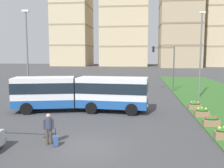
% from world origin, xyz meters
% --- Properties ---
extents(ground_plane, '(260.00, 260.00, 0.00)m').
position_xyz_m(ground_plane, '(0.00, 0.00, 0.00)').
color(ground_plane, '#424244').
extents(articulated_bus, '(12.05, 3.88, 3.00)m').
position_xyz_m(articulated_bus, '(-2.33, 8.54, 1.65)').
color(articulated_bus, white).
rests_on(articulated_bus, ground).
extents(car_maroon_sedan, '(4.56, 2.38, 1.58)m').
position_xyz_m(car_maroon_sedan, '(-6.04, 22.55, 0.75)').
color(car_maroon_sedan, maroon).
rests_on(car_maroon_sedan, ground).
extents(pedestrian_crossing, '(0.54, 0.36, 1.74)m').
position_xyz_m(pedestrian_crossing, '(-2.10, 0.19, 1.00)').
color(pedestrian_crossing, '#4C4238').
rests_on(pedestrian_crossing, ground).
extents(rolling_suitcase, '(0.36, 0.43, 0.97)m').
position_xyz_m(rolling_suitcase, '(-1.65, -0.01, 0.31)').
color(rolling_suitcase, '#335693').
rests_on(rolling_suitcase, ground).
extents(flower_planter_0, '(1.10, 0.56, 0.74)m').
position_xyz_m(flower_planter_0, '(7.75, 2.00, 0.43)').
color(flower_planter_0, '#937051').
rests_on(flower_planter_0, grass_median).
extents(flower_planter_1, '(1.10, 0.56, 0.74)m').
position_xyz_m(flower_planter_1, '(7.75, 4.74, 0.43)').
color(flower_planter_1, '#937051').
rests_on(flower_planter_1, grass_median).
extents(flower_planter_2, '(1.10, 0.56, 0.74)m').
position_xyz_m(flower_planter_2, '(7.75, 7.39, 0.43)').
color(flower_planter_2, '#937051').
rests_on(flower_planter_2, grass_median).
extents(flower_planter_3, '(1.10, 0.56, 0.74)m').
position_xyz_m(flower_planter_3, '(7.75, 10.11, 0.43)').
color(flower_planter_3, '#937051').
rests_on(flower_planter_3, grass_median).
extents(traffic_light_far_right, '(3.16, 0.28, 6.14)m').
position_xyz_m(traffic_light_far_right, '(6.38, 22.00, 4.16)').
color(traffic_light_far_right, '#474C51').
rests_on(traffic_light_far_right, ground).
extents(streetlight_left, '(0.70, 0.28, 9.38)m').
position_xyz_m(streetlight_left, '(-8.50, 11.47, 5.14)').
color(streetlight_left, slate).
rests_on(streetlight_left, ground).
extents(streetlight_median, '(0.70, 0.28, 9.79)m').
position_xyz_m(streetlight_median, '(9.65, 16.92, 5.34)').
color(streetlight_median, slate).
rests_on(streetlight_median, ground).
extents(apartment_tower_west, '(16.73, 20.11, 45.87)m').
position_xyz_m(apartment_tower_west, '(-30.00, 106.82, 22.96)').
color(apartment_tower_west, beige).
rests_on(apartment_tower_west, ground).
extents(apartment_tower_westcentre, '(21.70, 17.80, 42.97)m').
position_xyz_m(apartment_tower_westcentre, '(-4.96, 106.43, 21.51)').
color(apartment_tower_westcentre, beige).
rests_on(apartment_tower_westcentre, ground).
extents(apartment_tower_centre, '(16.14, 17.32, 42.15)m').
position_xyz_m(apartment_tower_centre, '(18.60, 94.67, 21.10)').
color(apartment_tower_centre, tan).
rests_on(apartment_tower_centre, ground).
extents(apartment_tower_eastcentre, '(15.46, 18.78, 50.38)m').
position_xyz_m(apartment_tower_eastcentre, '(37.62, 105.90, 25.21)').
color(apartment_tower_eastcentre, beige).
rests_on(apartment_tower_eastcentre, ground).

